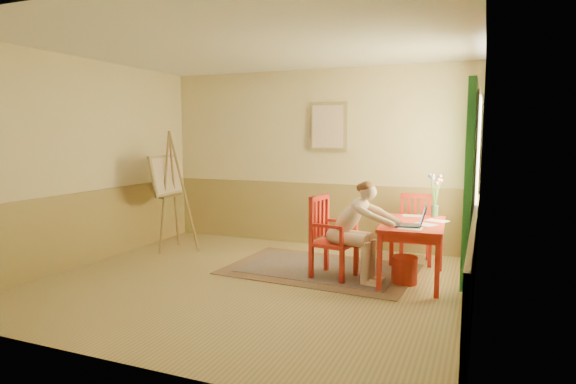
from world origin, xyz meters
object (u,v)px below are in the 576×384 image
at_px(table, 413,230).
at_px(laptop, 411,222).
at_px(easel, 168,180).
at_px(figure, 355,226).
at_px(chair_left, 330,237).
at_px(chair_back, 415,229).

relative_size(table, laptop, 2.84).
bearing_deg(easel, figure, -9.63).
height_order(chair_left, easel, easel).
relative_size(table, easel, 0.67).
bearing_deg(chair_left, easel, 170.25).
bearing_deg(laptop, easel, 172.45).
xyz_separation_m(figure, laptop, (0.66, 0.03, 0.09)).
bearing_deg(chair_back, figure, -114.96).
distance_m(chair_back, figure, 1.34).
height_order(laptop, easel, easel).
bearing_deg(laptop, figure, -177.70).
height_order(chair_left, chair_back, chair_left).
relative_size(chair_back, figure, 0.77).
relative_size(chair_left, figure, 0.83).
relative_size(chair_back, laptop, 2.18).
distance_m(chair_back, laptop, 1.22).
xyz_separation_m(chair_back, figure, (-0.56, -1.20, 0.21)).
height_order(chair_back, laptop, laptop).
relative_size(figure, easel, 0.67).
bearing_deg(easel, chair_left, -9.75).
relative_size(chair_back, easel, 0.52).
distance_m(figure, laptop, 0.66).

